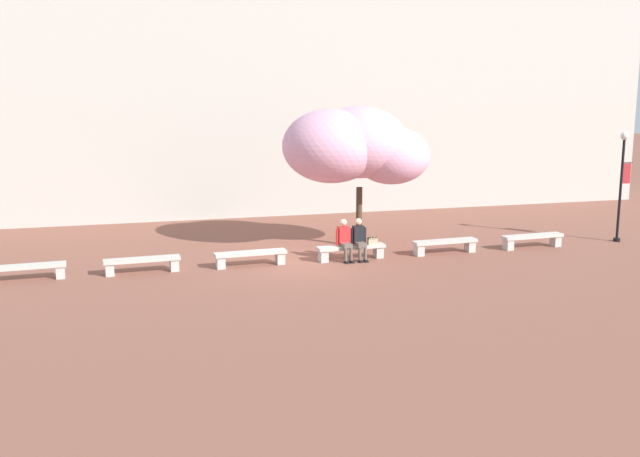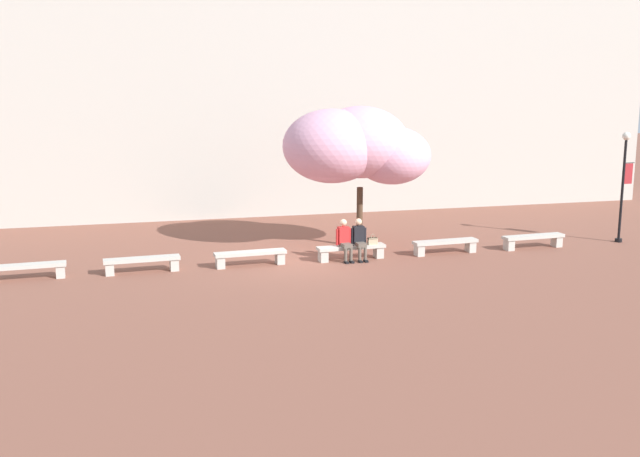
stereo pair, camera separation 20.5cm
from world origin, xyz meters
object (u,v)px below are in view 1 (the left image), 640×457
stone_bench_near_west (142,263)px  stone_bench_center (251,256)px  person_seated_left (345,238)px  handbag (373,240)px  stone_bench_far_east (532,239)px  person_seated_right (359,238)px  stone_bench_west_end (25,270)px  stone_bench_east_end (445,244)px  stone_bench_near_east (351,250)px  cherry_tree_main (355,147)px  lamp_post_with_banner (622,176)px

stone_bench_near_west → stone_bench_center: (3.17, 0.00, 0.00)m
person_seated_left → handbag: (0.93, 0.03, -0.12)m
stone_bench_far_east → stone_bench_center: bearing=180.0°
person_seated_right → handbag: person_seated_right is taller
stone_bench_west_end → stone_bench_east_end: same height
stone_bench_west_end → stone_bench_near_east: size_ratio=1.00×
stone_bench_east_end → cherry_tree_main: bearing=146.7°
stone_bench_west_end → cherry_tree_main: 10.75m
stone_bench_center → person_seated_left: 2.96m
stone_bench_west_end → handbag: bearing=-0.2°
stone_bench_west_end → cherry_tree_main: cherry_tree_main is taller
stone_bench_near_west → person_seated_left: (6.11, -0.05, 0.38)m
stone_bench_near_west → cherry_tree_main: size_ratio=0.45×
stone_bench_near_west → handbag: 7.04m
handbag → stone_bench_near_west: bearing=179.8°
stone_bench_near_east → stone_bench_east_end: size_ratio=1.00×
stone_bench_near_west → stone_bench_near_east: bearing=0.0°
stone_bench_near_west → person_seated_right: bearing=-0.5°
stone_bench_west_end → stone_bench_far_east: (15.86, 0.00, 0.00)m
stone_bench_center → cherry_tree_main: size_ratio=0.45×
stone_bench_east_end → person_seated_left: 3.43m
stone_bench_west_end → stone_bench_east_end: 12.69m
stone_bench_center → person_seated_right: size_ratio=1.70×
stone_bench_near_west → lamp_post_with_banner: (16.11, 0.15, 1.97)m
stone_bench_west_end → stone_bench_center: size_ratio=1.00×
person_seated_right → stone_bench_near_east: bearing=167.7°
person_seated_right → stone_bench_near_west: bearing=179.5°
stone_bench_center → person_seated_right: 3.44m
stone_bench_near_east → cherry_tree_main: cherry_tree_main is taller
stone_bench_far_east → person_seated_right: size_ratio=1.70×
stone_bench_center → handbag: handbag is taller
lamp_post_with_banner → stone_bench_near_east: bearing=-179.1°
stone_bench_west_end → stone_bench_near_east: (9.52, 0.00, 0.00)m
person_seated_right → lamp_post_with_banner: lamp_post_with_banner is taller
cherry_tree_main → stone_bench_near_west: bearing=-166.7°
stone_bench_near_west → handbag: (7.04, -0.03, 0.27)m
handbag → lamp_post_with_banner: 9.23m
stone_bench_near_west → stone_bench_west_end: bearing=180.0°
stone_bench_near_east → person_seated_left: size_ratio=1.70×
stone_bench_far_east → handbag: bearing=-179.7°
stone_bench_far_east → lamp_post_with_banner: size_ratio=0.58×
stone_bench_near_west → stone_bench_center: bearing=0.0°
stone_bench_west_end → lamp_post_with_banner: size_ratio=0.58×
stone_bench_west_end → handbag: (10.21, -0.03, 0.27)m
stone_bench_near_east → stone_bench_far_east: (6.34, 0.00, 0.00)m
stone_bench_center → stone_bench_east_end: size_ratio=1.00×
stone_bench_near_east → person_seated_right: (0.25, -0.05, 0.38)m
stone_bench_west_end → stone_bench_far_east: same height
stone_bench_west_end → cherry_tree_main: (10.17, 1.65, 3.06)m
stone_bench_center → stone_bench_east_end: 6.34m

